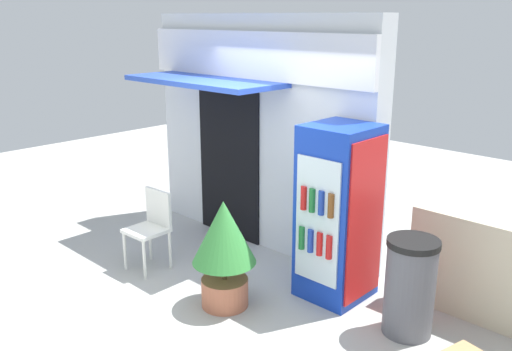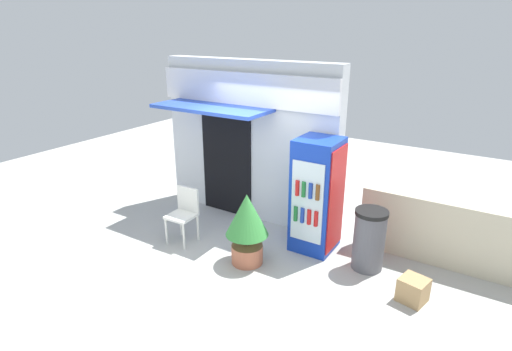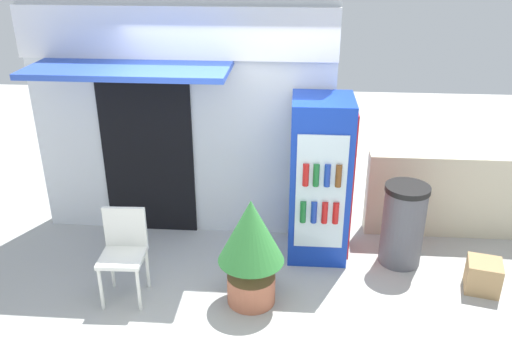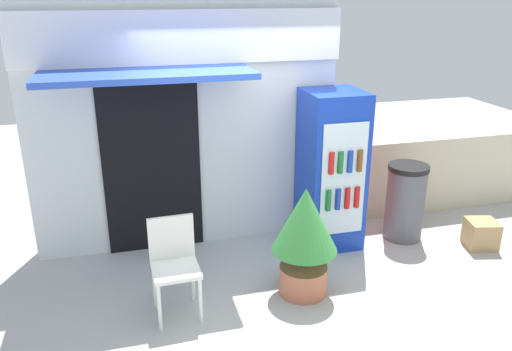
% 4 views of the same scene
% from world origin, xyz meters
% --- Properties ---
extents(ground, '(16.00, 16.00, 0.00)m').
position_xyz_m(ground, '(0.00, 0.00, 0.00)').
color(ground, '#B2B2AD').
extents(storefront_building, '(3.47, 1.14, 2.88)m').
position_xyz_m(storefront_building, '(-0.72, 1.49, 1.50)').
color(storefront_building, silver).
rests_on(storefront_building, ground).
extents(drink_cooler, '(0.66, 0.74, 1.83)m').
position_xyz_m(drink_cooler, '(0.90, 0.99, 0.91)').
color(drink_cooler, '#1438B2').
rests_on(drink_cooler, ground).
extents(plastic_chair, '(0.44, 0.44, 0.92)m').
position_xyz_m(plastic_chair, '(-1.04, 0.05, 0.54)').
color(plastic_chair, white).
rests_on(plastic_chair, ground).
extents(potted_plant_near_shop, '(0.64, 0.64, 1.13)m').
position_xyz_m(potted_plant_near_shop, '(0.22, 0.02, 0.67)').
color(potted_plant_near_shop, '#BC6B4C').
rests_on(potted_plant_near_shop, ground).
extents(trash_bin, '(0.48, 0.48, 0.93)m').
position_xyz_m(trash_bin, '(1.81, 0.85, 0.47)').
color(trash_bin, '#595960').
rests_on(trash_bin, ground).
extents(stone_boundary_wall, '(2.76, 0.22, 1.02)m').
position_xyz_m(stone_boundary_wall, '(2.87, 1.53, 0.51)').
color(stone_boundary_wall, beige).
rests_on(stone_boundary_wall, ground).
extents(cardboard_box, '(0.40, 0.39, 0.33)m').
position_xyz_m(cardboard_box, '(2.57, 0.39, 0.16)').
color(cardboard_box, tan).
rests_on(cardboard_box, ground).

